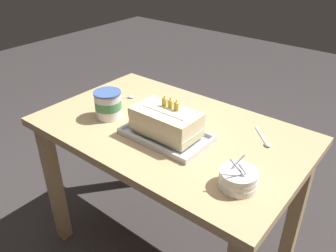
# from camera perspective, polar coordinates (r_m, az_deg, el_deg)

# --- Properties ---
(ground_plane) EXTENTS (8.00, 8.00, 0.00)m
(ground_plane) POSITION_cam_1_polar(r_m,az_deg,el_deg) (1.96, 0.24, -19.67)
(ground_plane) COLOR #383333
(dining_table) EXTENTS (1.15, 0.71, 0.75)m
(dining_table) POSITION_cam_1_polar(r_m,az_deg,el_deg) (1.53, 0.29, -4.00)
(dining_table) COLOR tan
(dining_table) RESTS_ON ground_plane
(foil_tray) EXTENTS (0.35, 0.21, 0.02)m
(foil_tray) POSITION_cam_1_polar(r_m,az_deg,el_deg) (1.40, -0.31, -1.62)
(foil_tray) COLOR silver
(foil_tray) RESTS_ON dining_table
(birthday_cake) EXTENTS (0.27, 0.15, 0.14)m
(birthday_cake) POSITION_cam_1_polar(r_m,az_deg,el_deg) (1.36, -0.32, 0.76)
(birthday_cake) COLOR beige
(birthday_cake) RESTS_ON foil_tray
(bowl_stack) EXTENTS (0.13, 0.13, 0.12)m
(bowl_stack) POSITION_cam_1_polar(r_m,az_deg,el_deg) (1.15, 11.63, -8.66)
(bowl_stack) COLOR white
(bowl_stack) RESTS_ON dining_table
(ice_cream_tub) EXTENTS (0.12, 0.12, 0.12)m
(ice_cream_tub) POSITION_cam_1_polar(r_m,az_deg,el_deg) (1.55, -9.94, 3.58)
(ice_cream_tub) COLOR white
(ice_cream_tub) RESTS_ON dining_table
(serving_spoon_near_tray) EXTENTS (0.13, 0.10, 0.01)m
(serving_spoon_near_tray) POSITION_cam_1_polar(r_m,az_deg,el_deg) (1.74, -6.80, 4.82)
(serving_spoon_near_tray) COLOR silver
(serving_spoon_near_tray) RESTS_ON dining_table
(serving_spoon_by_bowls) EXTENTS (0.12, 0.13, 0.01)m
(serving_spoon_by_bowls) POSITION_cam_1_polar(r_m,az_deg,el_deg) (1.42, 16.00, -2.55)
(serving_spoon_by_bowls) COLOR silver
(serving_spoon_by_bowls) RESTS_ON dining_table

